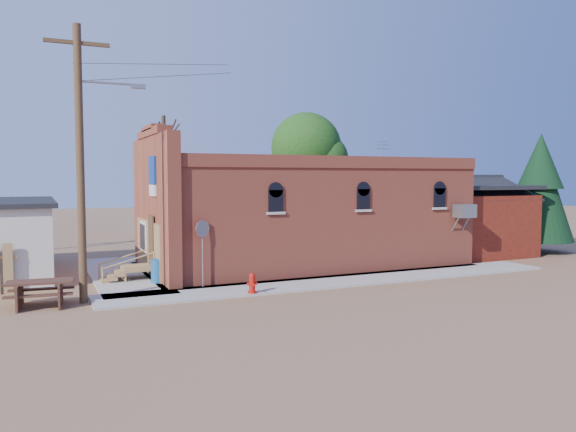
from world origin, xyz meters
name	(u,v)px	position (x,y,z in m)	size (l,w,h in m)	color
ground	(321,289)	(0.00, 0.00, 0.00)	(120.00, 120.00, 0.00)	brown
sidewalk_south	(344,281)	(1.50, 0.90, 0.04)	(19.00, 2.20, 0.08)	#9E9991
sidewalk_west	(122,274)	(-6.30, 6.00, 0.04)	(2.60, 10.00, 0.08)	#9E9991
brick_bar	(298,215)	(1.64, 5.49, 2.34)	(16.40, 7.97, 6.30)	#CB573E
red_shed	(463,211)	(11.50, 5.50, 2.27)	(5.40, 6.40, 4.30)	#57180F
utility_pole	(82,157)	(-8.14, 1.20, 4.77)	(3.12, 0.26, 9.00)	#45291B
tree_bare_near	(164,144)	(-3.00, 13.00, 5.96)	(2.80, 2.80, 7.65)	#483A29
tree_leafy	(306,148)	(6.00, 13.50, 5.93)	(4.40, 4.40, 8.15)	#483A29
evergreen_tree	(540,185)	(15.50, 4.00, 3.71)	(3.60, 3.60, 6.50)	#483A29
fire_hydrant	(252,283)	(-2.73, 0.00, 0.43)	(0.42, 0.41, 0.71)	#B7110A
stop_sign	(202,235)	(-4.00, 1.80, 1.99)	(0.61, 0.38, 2.49)	gray
trash_barrel	(159,271)	(-5.30, 3.38, 0.53)	(0.58, 0.58, 0.90)	#1B5489
picnic_table	(40,290)	(-9.50, 1.18, 0.55)	(2.14, 1.70, 0.84)	#4A291D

